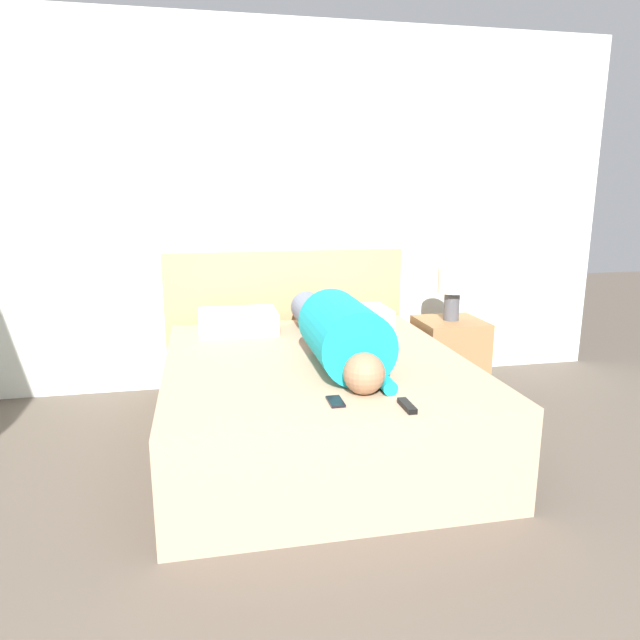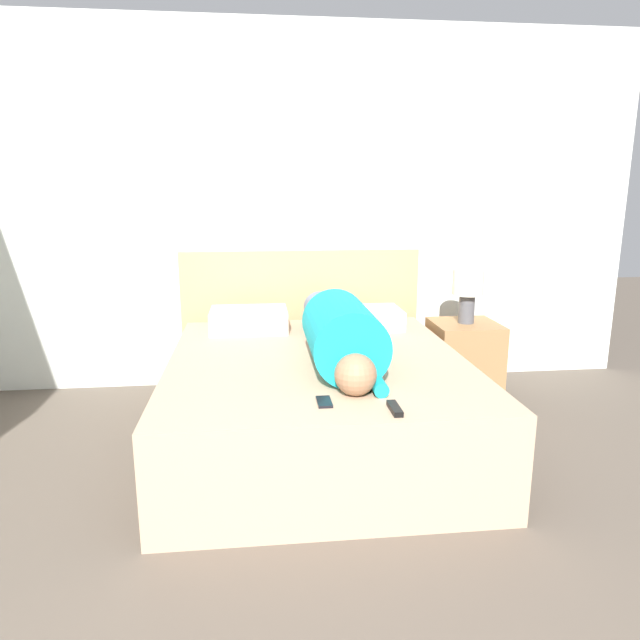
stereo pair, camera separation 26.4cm
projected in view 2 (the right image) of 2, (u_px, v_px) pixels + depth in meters
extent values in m
cube|color=silver|center=(268.00, 210.00, 4.16)|extent=(5.55, 0.06, 2.60)
cube|color=tan|center=(317.00, 401.00, 3.28)|extent=(1.65, 1.91, 0.52)
cube|color=tan|center=(301.00, 318.00, 4.30)|extent=(1.77, 0.04, 1.01)
cube|color=olive|center=(464.00, 361.00, 4.01)|extent=(0.44, 0.44, 0.55)
cylinder|color=#4C4C51|center=(467.00, 309.00, 3.92)|extent=(0.11, 0.11, 0.20)
cylinder|color=beige|center=(468.00, 282.00, 3.88)|extent=(0.21, 0.21, 0.17)
sphere|color=#936B4C|center=(356.00, 375.00, 2.61)|extent=(0.20, 0.20, 0.20)
cylinder|color=#149EAD|center=(343.00, 335.00, 2.97)|extent=(0.37, 0.66, 0.37)
cylinder|color=slate|center=(326.00, 319.00, 3.69)|extent=(0.22, 0.79, 0.22)
cylinder|color=#149EAD|center=(377.00, 383.00, 2.69)|extent=(0.07, 0.22, 0.07)
cube|color=silver|center=(249.00, 320.00, 3.82)|extent=(0.51, 0.36, 0.14)
cube|color=silver|center=(365.00, 318.00, 3.91)|extent=(0.48, 0.36, 0.13)
cube|color=black|center=(395.00, 409.00, 2.44)|extent=(0.04, 0.15, 0.02)
cube|color=black|center=(324.00, 402.00, 2.53)|extent=(0.06, 0.13, 0.01)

